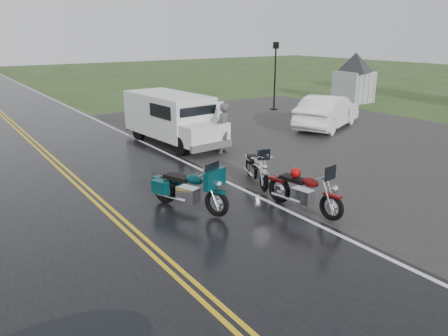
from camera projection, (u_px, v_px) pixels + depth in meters
name	position (u px, v px, depth m)	size (l,w,h in m)	color
ground	(165.00, 263.00, 8.75)	(120.00, 120.00, 0.00)	#2D471E
road	(45.00, 153.00, 16.61)	(8.00, 100.00, 0.04)	black
parking_pad	(343.00, 141.00, 18.62)	(14.00, 24.00, 0.03)	black
visitor_center	(355.00, 65.00, 28.28)	(16.00, 10.00, 4.80)	#A8AAAD
motorcycle_red	(332.00, 197.00, 10.43)	(0.82, 2.27, 1.34)	#5E0A0C
motorcycle_teal	(217.00, 193.00, 10.64)	(0.85, 2.35, 1.39)	#05373C
motorcycle_silver	(264.00, 173.00, 12.39)	(0.74, 2.04, 1.21)	#A9ACB0
van_white	(180.00, 129.00, 16.01)	(1.99, 5.30, 2.08)	white
person_at_van	(223.00, 129.00, 16.41)	(0.69, 0.46, 1.90)	#49494E
sedan_white	(328.00, 112.00, 20.81)	(1.67, 4.78, 1.58)	white
lamp_post_far_right	(275.00, 76.00, 25.44)	(0.34, 0.34, 3.96)	black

